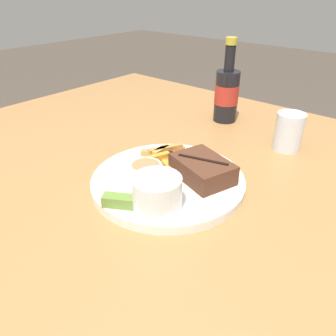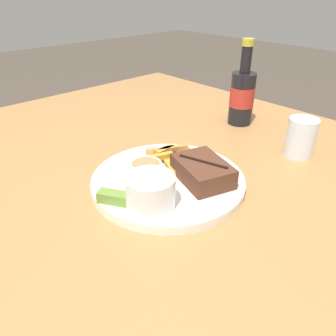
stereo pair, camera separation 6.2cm
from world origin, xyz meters
The scene contains 10 objects.
dining_table centered at (0.00, 0.00, 0.68)m, with size 1.38×1.17×0.75m.
dinner_plate centered at (0.00, 0.00, 0.76)m, with size 0.30×0.30×0.02m.
steak_portion centered at (0.05, 0.04, 0.79)m, with size 0.13×0.11×0.04m.
fries_pile centered at (-0.05, 0.05, 0.78)m, with size 0.12×0.13×0.02m.
coleslaw_cup centered at (0.05, -0.08, 0.80)m, with size 0.08×0.08×0.06m.
dipping_sauce_cup centered at (-0.03, -0.03, 0.79)m, with size 0.06×0.06×0.03m.
pickle_spear centered at (0.00, -0.12, 0.78)m, with size 0.06×0.05×0.02m.
fork_utensil centered at (-0.07, 0.03, 0.77)m, with size 0.13×0.07×0.00m.
beer_bottle centered at (-0.10, 0.37, 0.83)m, with size 0.07×0.07×0.22m.
drinking_glass centered at (0.11, 0.30, 0.80)m, with size 0.06×0.06×0.09m.
Camera 1 is at (0.35, -0.41, 1.10)m, focal length 35.00 mm.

